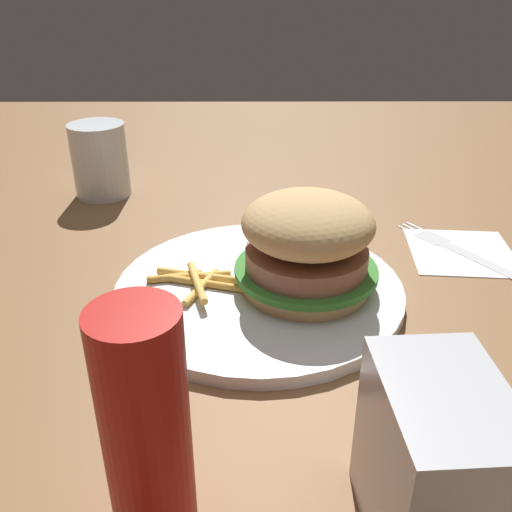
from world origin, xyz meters
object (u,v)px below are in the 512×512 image
napkin_dispenser (427,469)px  napkin (459,252)px  fork (458,249)px  ketchup_bottle (141,439)px  fries_pile (194,280)px  plate (256,289)px  drink_glass (98,164)px  sandwich (304,243)px

napkin_dispenser → napkin: bearing=-25.0°
fork → ketchup_bottle: 0.45m
fries_pile → napkin_dispenser: napkin_dispenser is taller
ketchup_bottle → plate: bearing=-102.8°
napkin → napkin_dispenser: 0.37m
fries_pile → napkin: bearing=-162.9°
drink_glass → ketchup_bottle: (-0.15, 0.51, 0.03)m
fries_pile → napkin_dispenser: size_ratio=0.98×
fork → drink_glass: (0.43, -0.17, 0.04)m
sandwich → napkin_dispenser: 0.25m
ketchup_bottle → napkin_dispenser: bearing=-179.8°
plate → ketchup_bottle: (0.06, 0.25, 0.07)m
fork → ketchup_bottle: size_ratio=1.03×
sandwich → fries_pile: 0.11m
plate → fries_pile: 0.06m
drink_glass → plate: bearing=128.6°
sandwich → ketchup_bottle: 0.27m
sandwich → drink_glass: size_ratio=1.37×
napkin_dispenser → ketchup_bottle: size_ratio=0.70×
sandwich → napkin_dispenser: size_ratio=1.27×
sandwich → napkin_dispenser: (-0.04, 0.25, -0.00)m
fries_pile → napkin_dispenser: (-0.15, 0.25, 0.04)m
sandwich → ketchup_bottle: (0.10, 0.25, 0.02)m
napkin_dispenser → ketchup_bottle: 0.15m
plate → napkin: plate is taller
fries_pile → drink_glass: bearing=-60.2°
sandwich → drink_glass: sandwich is taller
fries_pile → ketchup_bottle: ketchup_bottle is taller
fork → ketchup_bottle: ketchup_bottle is taller
fries_pile → fork: size_ratio=0.67×
fries_pile → ketchup_bottle: bearing=90.2°
fork → napkin: bearing=123.1°
fork → drink_glass: size_ratio=1.59×
napkin_dispenser → drink_glass: bearing=26.6°
fork → napkin_dispenser: size_ratio=1.47×
ketchup_bottle → fork: bearing=-129.3°
drink_glass → ketchup_bottle: size_ratio=0.65×
napkin → ketchup_bottle: (0.28, 0.34, 0.07)m
plate → sandwich: (-0.04, 0.00, 0.05)m
fries_pile → fork: bearing=-162.6°
plate → fork: plate is taller
plate → drink_glass: bearing=-51.4°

